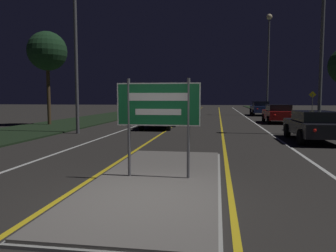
{
  "coord_description": "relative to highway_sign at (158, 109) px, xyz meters",
  "views": [
    {
      "loc": [
        1.34,
        -5.79,
        1.95
      ],
      "look_at": [
        0.0,
        3.11,
        1.17
      ],
      "focal_mm": 35.0,
      "sensor_mm": 36.0,
      "label": 1
    }
  ],
  "objects": [
    {
      "name": "centre_line_yellow_left",
      "position": [
        -1.63,
        23.4,
        -1.69
      ],
      "size": [
        0.12,
        70.0,
        0.01
      ],
      "color": "gold",
      "rests_on": "ground_plane"
    },
    {
      "name": "edge_line_white_left",
      "position": [
        -7.2,
        23.4,
        -1.69
      ],
      "size": [
        0.1,
        70.0,
        0.01
      ],
      "color": "silver",
      "rests_on": "ground_plane"
    },
    {
      "name": "edge_line_white_right",
      "position": [
        7.2,
        23.4,
        -1.69
      ],
      "size": [
        0.1,
        70.0,
        0.01
      ],
      "color": "silver",
      "rests_on": "ground_plane"
    },
    {
      "name": "median_island",
      "position": [
        0.0,
        0.0,
        -1.65
      ],
      "size": [
        2.88,
        7.38,
        0.1
      ],
      "color": "#999993",
      "rests_on": "ground_plane"
    },
    {
      "name": "ground_plane",
      "position": [
        0.0,
        -1.6,
        -1.69
      ],
      "size": [
        160.0,
        160.0,
        0.0
      ],
      "primitive_type": "plane",
      "color": "#282623"
    },
    {
      "name": "car_receding_2",
      "position": [
        5.94,
        29.34,
        -0.87
      ],
      "size": [
        1.87,
        4.51,
        1.55
      ],
      "color": "navy",
      "rests_on": "ground_plane"
    },
    {
      "name": "streetlight_right_near",
      "position": [
        6.59,
        10.62,
        4.0
      ],
      "size": [
        0.54,
        0.54,
        8.66
      ],
      "color": "#56565B",
      "rests_on": "ground_plane"
    },
    {
      "name": "verge_right",
      "position": [
        9.5,
        18.4,
        -1.65
      ],
      "size": [
        5.0,
        100.0,
        0.08
      ],
      "color": "black",
      "rests_on": "ground_plane"
    },
    {
      "name": "centre_line_yellow_right",
      "position": [
        1.63,
        23.4,
        -1.69
      ],
      "size": [
        0.12,
        70.0,
        0.01
      ],
      "color": "gold",
      "rests_on": "ground_plane"
    },
    {
      "name": "streetlight_right_far",
      "position": [
        6.7,
        29.55,
        5.63
      ],
      "size": [
        0.61,
        0.61,
        10.83
      ],
      "color": "#56565B",
      "rests_on": "ground_plane"
    },
    {
      "name": "verge_left",
      "position": [
        -9.5,
        18.4,
        -1.65
      ],
      "size": [
        5.0,
        100.0,
        0.08
      ],
      "color": "black",
      "rests_on": "ground_plane"
    },
    {
      "name": "roadside_palm_left",
      "position": [
        -10.27,
        13.93,
        3.4
      ],
      "size": [
        2.67,
        2.67,
        6.38
      ],
      "color": "#4C3823",
      "rests_on": "verge_left"
    },
    {
      "name": "car_approaching_0",
      "position": [
        -2.31,
        12.92,
        -0.92
      ],
      "size": [
        1.87,
        4.05,
        1.5
      ],
      "color": "black",
      "rests_on": "ground_plane"
    },
    {
      "name": "car_receding_0",
      "position": [
        5.58,
        7.91,
        -0.97
      ],
      "size": [
        1.86,
        4.45,
        1.36
      ],
      "color": "black",
      "rests_on": "ground_plane"
    },
    {
      "name": "highway_sign",
      "position": [
        0.0,
        0.0,
        0.0
      ],
      "size": [
        1.94,
        0.07,
        2.29
      ],
      "color": "#56565B",
      "rests_on": "median_island"
    },
    {
      "name": "lane_line_white_right",
      "position": [
        4.2,
        23.4,
        -1.69
      ],
      "size": [
        0.12,
        70.0,
        0.01
      ],
      "color": "silver",
      "rests_on": "ground_plane"
    },
    {
      "name": "streetlight_left_near",
      "position": [
        -6.16,
        9.38,
        3.69
      ],
      "size": [
        0.45,
        0.45,
        8.94
      ],
      "color": "#56565B",
      "rests_on": "ground_plane"
    },
    {
      "name": "lane_line_white_left",
      "position": [
        -4.2,
        23.4,
        -1.69
      ],
      "size": [
        0.12,
        70.0,
        0.01
      ],
      "color": "silver",
      "rests_on": "ground_plane"
    },
    {
      "name": "warning_sign",
      "position": [
        9.35,
        22.1,
        -0.16
      ],
      "size": [
        0.6,
        0.06,
        2.42
      ],
      "color": "#56565B",
      "rests_on": "verge_right"
    },
    {
      "name": "car_receding_1",
      "position": [
        5.92,
        18.6,
        -0.94
      ],
      "size": [
        1.94,
        4.2,
        1.43
      ],
      "color": "maroon",
      "rests_on": "ground_plane"
    }
  ]
}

